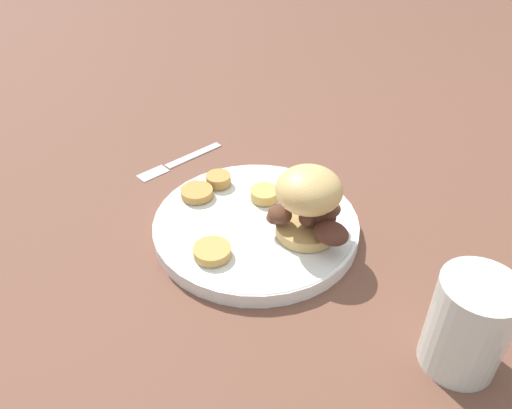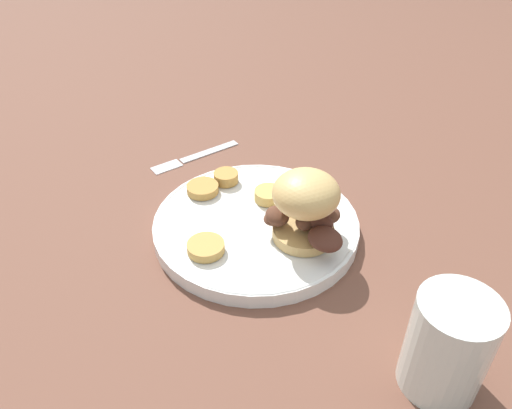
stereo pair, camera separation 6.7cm
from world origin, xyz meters
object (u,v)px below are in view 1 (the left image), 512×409
Objects in this scene: sandwich at (309,202)px; fork at (181,161)px; dinner_plate at (256,225)px; drinking_glass at (468,325)px.

fork is at bearing 83.30° from sandwich.
sandwich is at bearing -73.31° from dinner_plate.
sandwich is at bearing -96.70° from fork.
sandwich reaches higher than fork.
fork is 1.43× the size of drinking_glass.
dinner_plate is 2.39× the size of sandwich.
drinking_glass is (-0.08, -0.51, 0.05)m from fork.
sandwich reaches higher than drinking_glass.
dinner_plate is 0.22m from fork.
drinking_glass reaches higher than dinner_plate.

